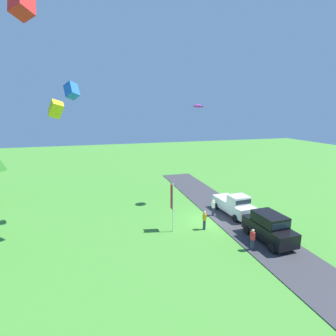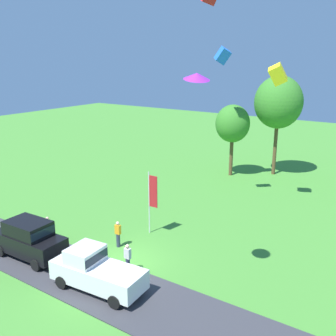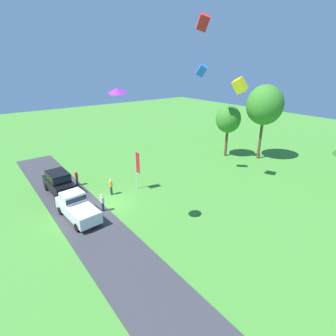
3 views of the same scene
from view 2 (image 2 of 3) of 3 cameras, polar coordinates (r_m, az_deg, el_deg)
The scene contains 13 objects.
ground_plane at distance 23.84m, azimuth -5.94°, elevation -13.31°, with size 120.00×120.00×0.00m, color #478E33.
pavement_strip at distance 22.16m, azimuth -10.51°, elevation -15.86°, with size 36.00×4.40×0.06m, color #38383D.
car_suv_far_end at distance 24.92m, azimuth -19.52°, elevation -9.51°, with size 4.67×2.18×2.28m.
car_pickup_mid_row at distance 21.05m, azimuth -10.54°, elevation -14.29°, with size 5.13×2.35×2.14m.
person_on_lawn at distance 26.80m, azimuth -16.99°, elevation -8.44°, with size 0.36×0.24×1.71m.
person_watching_sky at distance 22.33m, azimuth -5.87°, elevation -12.89°, with size 0.36×0.24×1.71m.
person_beside_suv at distance 25.18m, azimuth -7.26°, elevation -9.46°, with size 0.36×0.24×1.71m.
tree_far_right at distance 39.35m, azimuth 9.36°, elevation 6.33°, with size 3.38×3.38×7.14m.
tree_left_of_center at distance 40.37m, azimuth 15.74°, elevation 9.14°, with size 4.69×4.69×9.90m.
flag_banner at distance 26.08m, azimuth -2.36°, elevation -3.99°, with size 0.71×0.08×4.33m.
kite_box_topmost at distance 30.43m, azimuth 15.64°, elevation 12.95°, with size 0.92×0.92×1.29m, color yellow.
kite_box_trailing_tail at distance 30.35m, azimuth 7.94°, elevation 15.87°, with size 0.74×0.74×1.03m, color blue.
kite_delta_mid_center at distance 17.31m, azimuth 4.20°, elevation 13.15°, with size 1.16×1.16×0.28m, color purple.
Camera 2 is at (13.63, -15.78, 11.56)m, focal length 42.00 mm.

